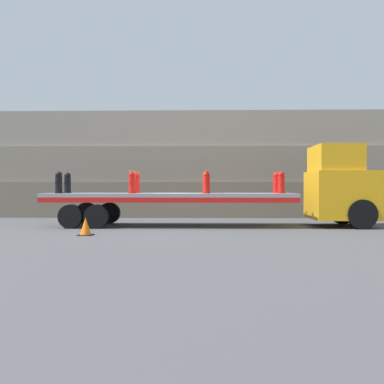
% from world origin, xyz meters
% --- Properties ---
extents(ground_plane, '(120.00, 120.00, 0.00)m').
position_xyz_m(ground_plane, '(0.00, 0.00, 0.00)').
color(ground_plane, '#474749').
extents(rock_cliff, '(60.00, 3.30, 5.63)m').
position_xyz_m(rock_cliff, '(0.00, 6.25, 2.81)').
color(rock_cliff, '#706656').
rests_on(rock_cliff, ground_plane).
extents(truck_cab, '(2.43, 2.60, 3.28)m').
position_xyz_m(truck_cab, '(6.99, 0.00, 1.61)').
color(truck_cab, orange).
rests_on(truck_cab, ground_plane).
extents(flatbed_trailer, '(10.05, 2.60, 1.35)m').
position_xyz_m(flatbed_trailer, '(-0.66, 0.00, 1.10)').
color(flatbed_trailer, gray).
rests_on(flatbed_trailer, ground_plane).
extents(fire_hydrant_black_near_0, '(0.35, 0.52, 0.87)m').
position_xyz_m(fire_hydrant_black_near_0, '(-4.43, -0.55, 1.77)').
color(fire_hydrant_black_near_0, black).
rests_on(fire_hydrant_black_near_0, flatbed_trailer).
extents(fire_hydrant_black_far_0, '(0.35, 0.52, 0.87)m').
position_xyz_m(fire_hydrant_black_far_0, '(-4.43, 0.55, 1.77)').
color(fire_hydrant_black_far_0, black).
rests_on(fire_hydrant_black_far_0, flatbed_trailer).
extents(fire_hydrant_red_near_1, '(0.35, 0.52, 0.87)m').
position_xyz_m(fire_hydrant_red_near_1, '(-1.48, -0.55, 1.77)').
color(fire_hydrant_red_near_1, red).
rests_on(fire_hydrant_red_near_1, flatbed_trailer).
extents(fire_hydrant_red_far_1, '(0.35, 0.52, 0.87)m').
position_xyz_m(fire_hydrant_red_far_1, '(-1.48, 0.55, 1.77)').
color(fire_hydrant_red_far_1, red).
rests_on(fire_hydrant_red_far_1, flatbed_trailer).
extents(fire_hydrant_red_near_2, '(0.35, 0.52, 0.87)m').
position_xyz_m(fire_hydrant_red_near_2, '(1.48, -0.55, 1.77)').
color(fire_hydrant_red_near_2, red).
rests_on(fire_hydrant_red_near_2, flatbed_trailer).
extents(fire_hydrant_red_far_2, '(0.35, 0.52, 0.87)m').
position_xyz_m(fire_hydrant_red_far_2, '(1.48, 0.55, 1.77)').
color(fire_hydrant_red_far_2, red).
rests_on(fire_hydrant_red_far_2, flatbed_trailer).
extents(fire_hydrant_red_near_3, '(0.35, 0.52, 0.87)m').
position_xyz_m(fire_hydrant_red_near_3, '(4.43, -0.55, 1.77)').
color(fire_hydrant_red_near_3, red).
rests_on(fire_hydrant_red_near_3, flatbed_trailer).
extents(fire_hydrant_red_far_3, '(0.35, 0.52, 0.87)m').
position_xyz_m(fire_hydrant_red_far_3, '(4.43, 0.55, 1.77)').
color(fire_hydrant_red_far_3, red).
rests_on(fire_hydrant_red_far_3, flatbed_trailer).
extents(cargo_strap_rear, '(0.05, 2.70, 0.01)m').
position_xyz_m(cargo_strap_rear, '(-1.48, 0.00, 2.23)').
color(cargo_strap_rear, yellow).
rests_on(cargo_strap_rear, fire_hydrant_red_near_1).
extents(cargo_strap_middle, '(0.05, 2.70, 0.01)m').
position_xyz_m(cargo_strap_middle, '(1.48, 0.00, 2.23)').
color(cargo_strap_middle, yellow).
rests_on(cargo_strap_middle, fire_hydrant_red_near_2).
extents(traffic_cone, '(0.47, 0.47, 0.59)m').
position_xyz_m(traffic_cone, '(-2.55, -3.46, 0.29)').
color(traffic_cone, black).
rests_on(traffic_cone, ground_plane).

